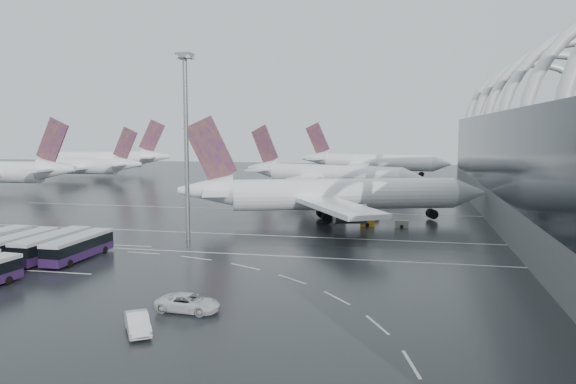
% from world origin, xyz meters
% --- Properties ---
extents(ground, '(420.00, 420.00, 0.00)m').
position_xyz_m(ground, '(0.00, 0.00, 0.00)').
color(ground, black).
rests_on(ground, ground).
extents(lane_marking_near, '(120.00, 0.25, 0.01)m').
position_xyz_m(lane_marking_near, '(0.00, -2.00, 0.01)').
color(lane_marking_near, silver).
rests_on(lane_marking_near, ground).
extents(lane_marking_mid, '(120.00, 0.25, 0.01)m').
position_xyz_m(lane_marking_mid, '(0.00, 12.00, 0.01)').
color(lane_marking_mid, silver).
rests_on(lane_marking_mid, ground).
extents(lane_marking_far, '(120.00, 0.25, 0.01)m').
position_xyz_m(lane_marking_far, '(0.00, 40.00, 0.01)').
color(lane_marking_far, silver).
rests_on(lane_marking_far, ground).
extents(bus_bay_line_north, '(28.00, 0.25, 0.01)m').
position_xyz_m(bus_bay_line_north, '(-24.00, 0.00, 0.01)').
color(bus_bay_line_north, silver).
rests_on(bus_bay_line_north, ground).
extents(airliner_main, '(56.43, 48.88, 19.52)m').
position_xyz_m(airliner_main, '(12.28, 28.22, 4.89)').
color(airliner_main, white).
rests_on(airliner_main, ground).
extents(airliner_gate_b, '(51.80, 46.02, 18.46)m').
position_xyz_m(airliner_gate_b, '(4.64, 76.74, 4.62)').
color(airliner_gate_b, white).
rests_on(airliner_gate_b, ground).
extents(airliner_gate_c, '(55.53, 50.52, 19.83)m').
position_xyz_m(airliner_gate_c, '(13.03, 133.80, 4.96)').
color(airliner_gate_c, white).
rests_on(airliner_gate_c, ground).
extents(jet_remote_west, '(46.62, 37.50, 20.40)m').
position_xyz_m(jet_remote_west, '(-84.16, 61.12, 5.26)').
color(jet_remote_west, white).
rests_on(jet_remote_west, ground).
extents(jet_remote_mid, '(41.29, 33.21, 18.06)m').
position_xyz_m(jet_remote_mid, '(-79.98, 96.94, 4.66)').
color(jet_remote_mid, white).
rests_on(jet_remote_mid, ground).
extents(jet_remote_far, '(47.79, 38.82, 21.07)m').
position_xyz_m(jet_remote_far, '(-87.59, 125.09, 5.44)').
color(jet_remote_far, white).
rests_on(jet_remote_far, ground).
extents(bus_row_near_b, '(3.58, 13.13, 3.20)m').
position_xyz_m(bus_row_near_b, '(-23.62, -11.10, 1.76)').
color(bus_row_near_b, '#21123A').
rests_on(bus_row_near_b, ground).
extents(bus_row_near_c, '(3.51, 13.40, 3.28)m').
position_xyz_m(bus_row_near_c, '(-19.40, -9.76, 1.80)').
color(bus_row_near_c, '#21123A').
rests_on(bus_row_near_c, ground).
extents(bus_row_near_d, '(3.17, 12.71, 3.12)m').
position_xyz_m(bus_row_near_d, '(-15.73, -9.47, 1.71)').
color(bus_row_near_d, '#21123A').
rests_on(bus_row_near_d, ground).
extents(van_curve_a, '(6.22, 3.20, 1.68)m').
position_xyz_m(van_curve_a, '(6.44, -26.51, 0.84)').
color(van_curve_a, white).
rests_on(van_curve_a, ground).
extents(van_curve_c, '(4.28, 5.25, 1.68)m').
position_xyz_m(van_curve_c, '(4.38, -32.55, 0.84)').
color(van_curve_c, white).
rests_on(van_curve_c, ground).
extents(floodlight_mast, '(2.17, 2.17, 28.37)m').
position_xyz_m(floodlight_mast, '(-6.67, 5.88, 17.84)').
color(floodlight_mast, gray).
rests_on(floodlight_mast, ground).
extents(gse_cart_belly_a, '(2.47, 1.46, 1.35)m').
position_xyz_m(gse_cart_belly_a, '(19.60, 24.49, 0.67)').
color(gse_cart_belly_a, '#AF8717').
rests_on(gse_cart_belly_a, ground).
extents(gse_cart_belly_b, '(1.91, 1.13, 1.04)m').
position_xyz_m(gse_cart_belly_b, '(19.20, 34.35, 0.52)').
color(gse_cart_belly_b, slate).
rests_on(gse_cart_belly_b, ground).
extents(gse_cart_belly_d, '(2.36, 1.40, 1.29)m').
position_xyz_m(gse_cart_belly_d, '(25.54, 24.07, 0.64)').
color(gse_cart_belly_d, slate).
rests_on(gse_cart_belly_d, ground).
extents(gse_cart_belly_e, '(2.45, 1.45, 1.34)m').
position_xyz_m(gse_cart_belly_e, '(19.94, 34.18, 0.67)').
color(gse_cart_belly_e, '#AF8717').
rests_on(gse_cart_belly_e, ground).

